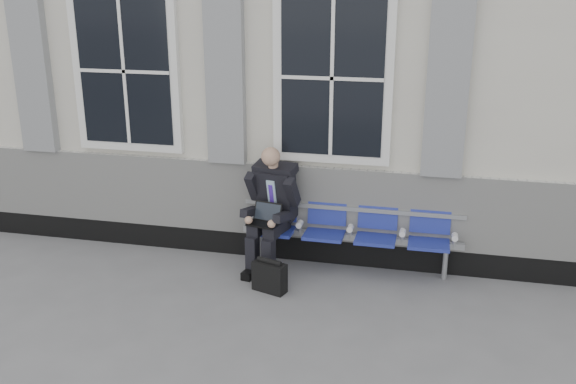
# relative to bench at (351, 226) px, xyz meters

# --- Properties ---
(ground) EXTENTS (70.00, 70.00, 0.00)m
(ground) POSITION_rel_bench_xyz_m (-0.63, -1.32, -0.55)
(ground) COLOR slate
(ground) RESTS_ON ground
(station_building) EXTENTS (14.40, 4.40, 4.49)m
(station_building) POSITION_rel_bench_xyz_m (-0.64, 2.15, 1.67)
(station_building) COLOR beige
(station_building) RESTS_ON ground
(bench) EXTENTS (2.60, 0.47, 0.91)m
(bench) POSITION_rel_bench_xyz_m (0.00, 0.00, 0.00)
(bench) COLOR #9EA0A3
(bench) RESTS_ON ground
(businessman) EXTENTS (0.65, 0.87, 1.48)m
(businessman) POSITION_rel_bench_xyz_m (-0.92, -0.14, 0.24)
(businessman) COLOR black
(businessman) RESTS_ON ground
(briefcase) EXTENTS (0.41, 0.27, 0.39)m
(briefcase) POSITION_rel_bench_xyz_m (-0.79, -0.76, -0.37)
(briefcase) COLOR black
(briefcase) RESTS_ON ground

